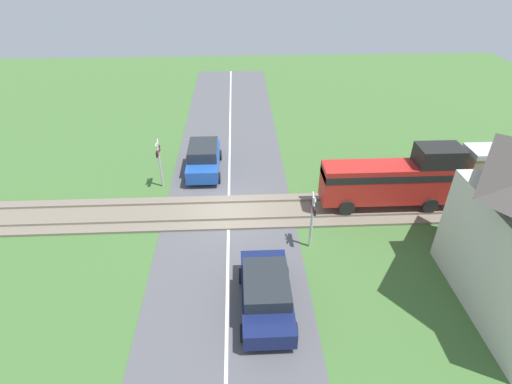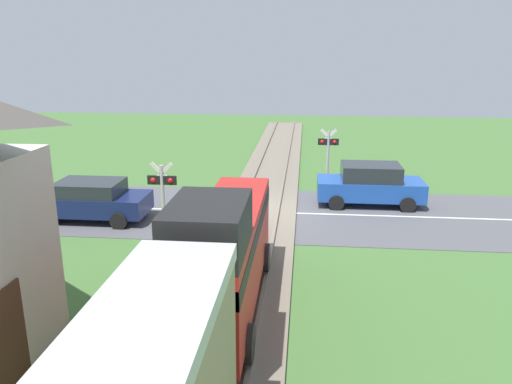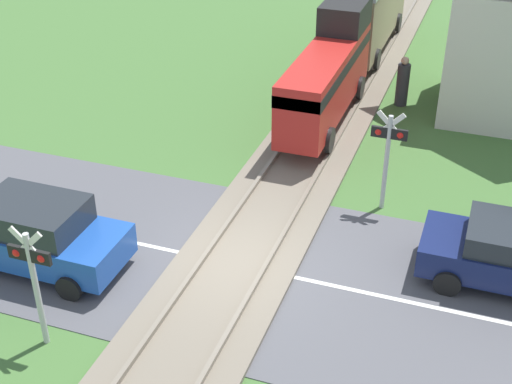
{
  "view_description": "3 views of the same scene",
  "coord_description": "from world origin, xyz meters",
  "views": [
    {
      "loc": [
        16.06,
        0.59,
        11.72
      ],
      "look_at": [
        0.0,
        1.36,
        1.2
      ],
      "focal_mm": 28.0,
      "sensor_mm": 36.0,
      "label": 1
    },
    {
      "loc": [
        -1.65,
        18.01,
        5.94
      ],
      "look_at": [
        0.0,
        1.36,
        1.2
      ],
      "focal_mm": 35.0,
      "sensor_mm": 36.0,
      "label": 2
    },
    {
      "loc": [
        4.82,
        -12.24,
        9.9
      ],
      "look_at": [
        0.0,
        1.36,
        1.2
      ],
      "focal_mm": 50.0,
      "sensor_mm": 36.0,
      "label": 3
    }
  ],
  "objects": [
    {
      "name": "track_bed",
      "position": [
        0.0,
        0.0,
        0.07
      ],
      "size": [
        2.8,
        48.0,
        0.24
      ],
      "color": "#756B5B",
      "rests_on": "ground_plane"
    },
    {
      "name": "car_near_crossing",
      "position": [
        -4.27,
        -1.44,
        0.85
      ],
      "size": [
        4.13,
        1.93,
        1.66
      ],
      "color": "#1E4CA8",
      "rests_on": "ground_plane"
    },
    {
      "name": "road_surface",
      "position": [
        0.0,
        0.0,
        0.01
      ],
      "size": [
        48.0,
        6.4,
        0.02
      ],
      "color": "#515156",
      "rests_on": "ground_plane"
    },
    {
      "name": "ground_plane",
      "position": [
        0.0,
        0.0,
        0.0
      ],
      "size": [
        60.0,
        60.0,
        0.0
      ],
      "primitive_type": "plane",
      "color": "#426B33"
    },
    {
      "name": "car_far_side",
      "position": [
        6.0,
        1.44,
        0.77
      ],
      "size": [
        4.13,
        1.95,
        1.46
      ],
      "color": "#141E4C",
      "rests_on": "ground_plane"
    },
    {
      "name": "pedestrian_by_station",
      "position": [
        2.02,
        10.28,
        0.77
      ],
      "size": [
        0.42,
        0.42,
        1.69
      ],
      "color": "#333338",
      "rests_on": "ground_plane"
    },
    {
      "name": "crossing_signal_east_approach",
      "position": [
        2.67,
        3.61,
        1.76
      ],
      "size": [
        0.9,
        0.18,
        2.72
      ],
      "color": "#B7B7B7",
      "rests_on": "ground_plane"
    },
    {
      "name": "train",
      "position": [
        0.0,
        11.68,
        1.86
      ],
      "size": [
        1.58,
        13.91,
        3.18
      ],
      "color": "red",
      "rests_on": "track_bed"
    },
    {
      "name": "crossing_signal_west_approach",
      "position": [
        -2.67,
        -3.61,
        1.76
      ],
      "size": [
        0.9,
        0.18,
        2.72
      ],
      "color": "#B7B7B7",
      "rests_on": "ground_plane"
    }
  ]
}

